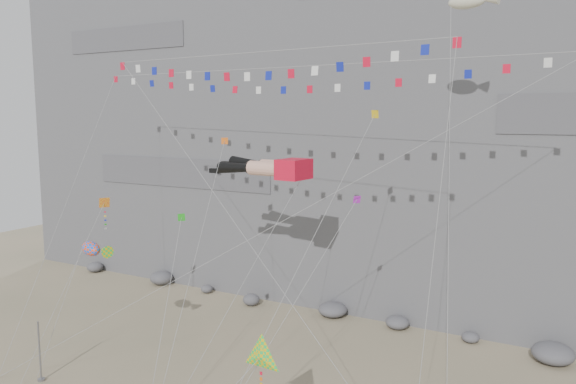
{
  "coord_description": "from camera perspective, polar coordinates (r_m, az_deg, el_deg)",
  "views": [
    {
      "loc": [
        19.84,
        -27.26,
        17.86
      ],
      "look_at": [
        -0.16,
        9.0,
        12.22
      ],
      "focal_mm": 35.0,
      "sensor_mm": 36.0,
      "label": 1
    }
  ],
  "objects": [
    {
      "name": "anchor_pole_left",
      "position": [
        42.75,
        -23.92,
        -14.58
      ],
      "size": [
        0.12,
        0.12,
        4.18
      ],
      "primitive_type": "cylinder",
      "color": "gray",
      "rests_on": "ground"
    },
    {
      "name": "small_kite_a",
      "position": [
        42.29,
        -6.59,
        4.66
      ],
      "size": [
        4.61,
        13.86,
        21.08
      ],
      "color": "orange",
      "rests_on": "ground"
    },
    {
      "name": "flag_banner_lower",
      "position": [
        35.98,
        -3.09,
        13.95
      ],
      "size": [
        24.79,
        5.67,
        25.12
      ],
      "color": "red",
      "rests_on": "ground"
    },
    {
      "name": "harlequin_kite",
      "position": [
        45.66,
        -18.19,
        -1.11
      ],
      "size": [
        1.65,
        9.36,
        13.99
      ],
      "color": "red",
      "rests_on": "ground"
    },
    {
      "name": "delta_kite",
      "position": [
        30.2,
        -2.82,
        -16.4
      ],
      "size": [
        5.04,
        4.84,
        7.99
      ],
      "color": "#E5B10B",
      "rests_on": "ground"
    },
    {
      "name": "small_kite_d",
      "position": [
        37.33,
        8.55,
        7.27
      ],
      "size": [
        4.46,
        15.18,
        23.36
      ],
      "color": "yellow",
      "rests_on": "ground"
    },
    {
      "name": "small_kite_b",
      "position": [
        35.85,
        6.74,
        -1.23
      ],
      "size": [
        4.63,
        11.87,
        17.29
      ],
      "color": "#AE20C0",
      "rests_on": "ground"
    },
    {
      "name": "blimp_windsock",
      "position": [
        38.96,
        17.7,
        17.85
      ],
      "size": [
        4.23,
        12.15,
        27.51
      ],
      "color": "beige",
      "rests_on": "ground"
    },
    {
      "name": "fish_windsock",
      "position": [
        42.27,
        -19.39,
        -5.46
      ],
      "size": [
        3.61,
        4.88,
        9.47
      ],
      "color": "#FF440D",
      "rests_on": "ground"
    },
    {
      "name": "flag_banner_upper",
      "position": [
        42.04,
        0.82,
        12.59
      ],
      "size": [
        38.27,
        15.81,
        30.16
      ],
      "color": "red",
      "rests_on": "ground"
    },
    {
      "name": "talus_boulders",
      "position": [
        51.48,
        4.55,
        -11.86
      ],
      "size": [
        60.0,
        3.0,
        1.2
      ],
      "primitive_type": null,
      "color": "#59585D",
      "rests_on": "ground"
    },
    {
      "name": "small_kite_c",
      "position": [
        37.29,
        -10.84,
        -2.92
      ],
      "size": [
        4.14,
        8.65,
        14.24
      ],
      "color": "#1DA319",
      "rests_on": "ground"
    },
    {
      "name": "legs_kite",
      "position": [
        40.99,
        -2.03,
        2.48
      ],
      "size": [
        8.18,
        17.92,
        21.42
      ],
      "rotation": [
        0.0,
        0.0,
        -0.08
      ],
      "color": "red",
      "rests_on": "ground"
    },
    {
      "name": "cliff",
      "position": [
        62.9,
        10.62,
        14.14
      ],
      "size": [
        80.0,
        28.0,
        50.0
      ],
      "primitive_type": "cube",
      "color": "slate",
      "rests_on": "ground"
    }
  ]
}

